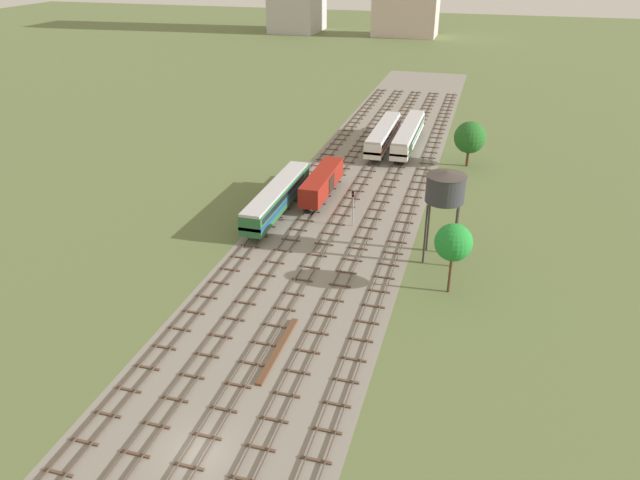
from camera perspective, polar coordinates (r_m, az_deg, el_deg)
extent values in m
plane|color=#5B6B3D|center=(92.70, 3.94, 5.40)|extent=(480.00, 480.00, 0.00)
cube|color=gray|center=(92.70, 3.94, 5.40)|extent=(21.03, 176.00, 0.01)
cube|color=#47382D|center=(95.69, -1.37, 6.29)|extent=(0.07, 126.00, 0.15)
cube|color=#47382D|center=(95.30, -0.54, 6.21)|extent=(0.07, 126.00, 0.15)
cube|color=brown|center=(48.72, -23.52, -19.55)|extent=(2.40, 0.22, 0.14)
cube|color=brown|center=(50.28, -21.40, -17.37)|extent=(2.40, 0.22, 0.14)
cube|color=brown|center=(51.96, -19.45, -15.30)|extent=(2.40, 0.22, 0.14)
cube|color=brown|center=(53.76, -17.67, -13.36)|extent=(2.40, 0.22, 0.14)
cube|color=brown|center=(55.66, -16.03, -11.53)|extent=(2.40, 0.22, 0.14)
cube|color=brown|center=(57.65, -14.52, -9.81)|extent=(2.40, 0.22, 0.14)
cube|color=brown|center=(59.73, -13.12, -8.21)|extent=(2.40, 0.22, 0.14)
cube|color=brown|center=(61.88, -11.84, -6.71)|extent=(2.40, 0.22, 0.14)
cube|color=brown|center=(64.11, -10.64, -5.32)|extent=(2.40, 0.22, 0.14)
cube|color=brown|center=(66.39, -9.54, -4.01)|extent=(2.40, 0.22, 0.14)
cube|color=brown|center=(68.73, -8.51, -2.79)|extent=(2.40, 0.22, 0.14)
cube|color=brown|center=(71.12, -7.55, -1.65)|extent=(2.40, 0.22, 0.14)
cube|color=brown|center=(73.55, -6.65, -0.59)|extent=(2.40, 0.22, 0.14)
cube|color=brown|center=(76.02, -5.82, 0.41)|extent=(2.40, 0.22, 0.14)
cube|color=brown|center=(78.53, -5.03, 1.34)|extent=(2.40, 0.22, 0.14)
cube|color=brown|center=(81.08, -4.30, 2.21)|extent=(2.40, 0.22, 0.14)
cube|color=brown|center=(83.65, -3.61, 3.03)|extent=(2.40, 0.22, 0.14)
cube|color=brown|center=(86.25, -2.96, 3.80)|extent=(2.40, 0.22, 0.14)
cube|color=brown|center=(88.88, -2.34, 4.53)|extent=(2.40, 0.22, 0.14)
cube|color=brown|center=(91.53, -1.76, 5.21)|extent=(2.40, 0.22, 0.14)
cube|color=brown|center=(94.20, -1.21, 5.86)|extent=(2.40, 0.22, 0.14)
cube|color=brown|center=(96.89, -0.70, 6.46)|extent=(2.40, 0.22, 0.14)
cube|color=brown|center=(99.60, -0.20, 7.04)|extent=(2.40, 0.22, 0.14)
cube|color=brown|center=(102.32, 0.26, 7.58)|extent=(2.40, 0.22, 0.14)
cube|color=brown|center=(105.06, 0.71, 8.10)|extent=(2.40, 0.22, 0.14)
cube|color=brown|center=(107.81, 1.13, 8.58)|extent=(2.40, 0.22, 0.14)
cube|color=brown|center=(110.58, 1.53, 9.05)|extent=(2.40, 0.22, 0.14)
cube|color=brown|center=(113.35, 1.91, 9.49)|extent=(2.40, 0.22, 0.14)
cube|color=brown|center=(116.14, 2.28, 9.91)|extent=(2.40, 0.22, 0.14)
cube|color=brown|center=(118.94, 2.63, 10.30)|extent=(2.40, 0.22, 0.14)
cube|color=brown|center=(121.75, 2.96, 10.68)|extent=(2.40, 0.22, 0.14)
cube|color=brown|center=(124.57, 3.28, 11.05)|extent=(2.40, 0.22, 0.14)
cube|color=brown|center=(127.39, 3.59, 11.39)|extent=(2.40, 0.22, 0.14)
cube|color=brown|center=(130.23, 3.88, 11.72)|extent=(2.40, 0.22, 0.14)
cube|color=brown|center=(133.07, 4.16, 12.04)|extent=(2.40, 0.22, 0.14)
cube|color=brown|center=(135.91, 4.44, 12.34)|extent=(2.40, 0.22, 0.14)
cube|color=brown|center=(138.77, 4.70, 12.63)|extent=(2.40, 0.22, 0.14)
cube|color=brown|center=(141.63, 4.95, 12.91)|extent=(2.40, 0.22, 0.14)
cube|color=brown|center=(144.49, 5.19, 13.18)|extent=(2.40, 0.22, 0.14)
cube|color=brown|center=(147.37, 5.42, 13.43)|extent=(2.40, 0.22, 0.14)
cube|color=brown|center=(150.24, 5.64, 13.68)|extent=(2.40, 0.22, 0.14)
cube|color=brown|center=(153.12, 5.86, 13.92)|extent=(2.40, 0.22, 0.14)
cube|color=#47382D|center=(94.59, 1.11, 6.04)|extent=(0.07, 126.00, 0.15)
cube|color=#47382D|center=(94.26, 1.96, 5.96)|extent=(0.07, 126.00, 0.15)
cube|color=brown|center=(48.22, -17.08, -18.79)|extent=(2.40, 0.22, 0.14)
cube|color=brown|center=(49.98, -15.24, -16.55)|extent=(2.40, 0.22, 0.14)
cube|color=brown|center=(51.84, -13.57, -14.45)|extent=(2.40, 0.22, 0.14)
cube|color=brown|center=(53.81, -12.04, -12.50)|extent=(2.40, 0.22, 0.14)
cube|color=brown|center=(55.87, -10.65, -10.67)|extent=(2.40, 0.22, 0.14)
cube|color=brown|center=(58.01, -9.37, -8.98)|extent=(2.40, 0.22, 0.14)
cube|color=brown|center=(60.23, -8.19, -7.40)|extent=(2.40, 0.22, 0.14)
cube|color=brown|center=(62.51, -7.11, -5.93)|extent=(2.40, 0.22, 0.14)
cube|color=brown|center=(64.85, -6.11, -4.57)|extent=(2.40, 0.22, 0.14)
cube|color=brown|center=(67.24, -5.18, -3.30)|extent=(2.40, 0.22, 0.14)
cube|color=brown|center=(69.68, -4.32, -2.12)|extent=(2.40, 0.22, 0.14)
cube|color=brown|center=(72.16, -3.52, -1.01)|extent=(2.40, 0.22, 0.14)
cube|color=brown|center=(74.68, -2.77, 0.01)|extent=(2.40, 0.22, 0.14)
cube|color=brown|center=(77.23, -2.07, 0.98)|extent=(2.40, 0.22, 0.14)
cube|color=brown|center=(79.82, -1.42, 1.87)|extent=(2.40, 0.22, 0.14)
cube|color=brown|center=(82.43, -0.81, 2.72)|extent=(2.40, 0.22, 0.14)
cube|color=brown|center=(85.07, -0.23, 3.51)|extent=(2.40, 0.22, 0.14)
cube|color=brown|center=(87.73, 0.31, 4.25)|extent=(2.40, 0.22, 0.14)
cube|color=brown|center=(90.42, 0.82, 4.95)|extent=(2.40, 0.22, 0.14)
cube|color=brown|center=(93.12, 1.31, 5.60)|extent=(2.40, 0.22, 0.14)
cube|color=brown|center=(95.84, 1.76, 6.22)|extent=(2.40, 0.22, 0.14)
cube|color=brown|center=(98.57, 2.19, 6.81)|extent=(2.40, 0.22, 0.14)
cube|color=brown|center=(101.33, 2.60, 7.36)|extent=(2.40, 0.22, 0.14)
cube|color=brown|center=(104.09, 2.99, 7.88)|extent=(2.40, 0.22, 0.14)
cube|color=brown|center=(106.87, 3.36, 8.38)|extent=(2.40, 0.22, 0.14)
cube|color=brown|center=(109.66, 3.71, 8.85)|extent=(2.40, 0.22, 0.14)
cube|color=brown|center=(112.46, 4.05, 9.29)|extent=(2.40, 0.22, 0.14)
cube|color=brown|center=(115.27, 4.36, 9.72)|extent=(2.40, 0.22, 0.14)
cube|color=brown|center=(118.09, 4.67, 10.12)|extent=(2.40, 0.22, 0.14)
cube|color=brown|center=(120.92, 4.96, 10.51)|extent=(2.40, 0.22, 0.14)
cube|color=brown|center=(123.75, 5.24, 10.87)|extent=(2.40, 0.22, 0.14)
cube|color=brown|center=(126.60, 5.51, 11.22)|extent=(2.40, 0.22, 0.14)
cube|color=brown|center=(129.45, 5.76, 11.56)|extent=(2.40, 0.22, 0.14)
cube|color=brown|center=(132.30, 6.01, 11.88)|extent=(2.40, 0.22, 0.14)
cube|color=brown|center=(135.17, 6.24, 12.18)|extent=(2.40, 0.22, 0.14)
cube|color=brown|center=(138.04, 6.47, 12.48)|extent=(2.40, 0.22, 0.14)
cube|color=brown|center=(140.91, 6.69, 12.76)|extent=(2.40, 0.22, 0.14)
cube|color=brown|center=(143.79, 6.89, 13.03)|extent=(2.40, 0.22, 0.14)
cube|color=brown|center=(146.68, 7.10, 13.29)|extent=(2.40, 0.22, 0.14)
cube|color=brown|center=(149.57, 7.29, 13.54)|extent=(2.40, 0.22, 0.14)
cube|color=brown|center=(152.46, 7.48, 13.78)|extent=(2.40, 0.22, 0.14)
cube|color=#47382D|center=(93.68, 3.65, 5.78)|extent=(0.07, 126.00, 0.15)
cube|color=#47382D|center=(93.41, 4.51, 5.69)|extent=(0.07, 126.00, 0.15)
cube|color=brown|center=(46.47, -12.33, -20.21)|extent=(2.40, 0.22, 0.14)
cube|color=brown|center=(48.29, -10.65, -17.79)|extent=(2.40, 0.22, 0.14)
cube|color=brown|center=(50.21, -9.13, -15.55)|extent=(2.40, 0.22, 0.14)
cube|color=brown|center=(52.24, -7.76, -13.46)|extent=(2.40, 0.22, 0.14)
cube|color=brown|center=(54.36, -6.52, -11.53)|extent=(2.40, 0.22, 0.14)
cube|color=brown|center=(56.56, -5.38, -9.74)|extent=(2.40, 0.22, 0.14)
cube|color=brown|center=(58.83, -4.34, -8.09)|extent=(2.40, 0.22, 0.14)
cube|color=brown|center=(61.17, -3.39, -6.55)|extent=(2.40, 0.22, 0.14)
cube|color=brown|center=(63.56, -2.52, -5.13)|extent=(2.40, 0.22, 0.14)
cube|color=brown|center=(65.99, -1.71, -3.81)|extent=(2.40, 0.22, 0.14)
cube|color=brown|center=(68.48, -0.96, -2.59)|extent=(2.40, 0.22, 0.14)
cube|color=brown|center=(71.00, -0.26, -1.45)|extent=(2.40, 0.22, 0.14)
cube|color=brown|center=(73.56, 0.38, -0.39)|extent=(2.40, 0.22, 0.14)
cube|color=brown|center=(76.15, 0.98, 0.60)|extent=(2.40, 0.22, 0.14)
cube|color=brown|center=(78.77, 1.55, 1.52)|extent=(2.40, 0.22, 0.14)
cube|color=brown|center=(81.42, 2.07, 2.38)|extent=(2.40, 0.22, 0.14)
cube|color=brown|center=(84.09, 2.56, 3.19)|extent=(2.40, 0.22, 0.14)
cube|color=brown|center=(86.78, 3.03, 3.95)|extent=(2.40, 0.22, 0.14)
cube|color=brown|center=(89.49, 3.47, 4.66)|extent=(2.40, 0.22, 0.14)
cube|color=brown|center=(92.22, 3.88, 5.33)|extent=(2.40, 0.22, 0.14)
cube|color=brown|center=(94.97, 4.27, 5.96)|extent=(2.40, 0.22, 0.14)
cube|color=brown|center=(97.73, 4.63, 6.56)|extent=(2.40, 0.22, 0.14)
cube|color=brown|center=(100.50, 4.98, 7.12)|extent=(2.40, 0.22, 0.14)
cube|color=brown|center=(103.29, 5.31, 7.65)|extent=(2.40, 0.22, 0.14)
cube|color=brown|center=(106.09, 5.62, 8.16)|extent=(2.40, 0.22, 0.14)
cube|color=brown|center=(108.90, 5.92, 8.63)|extent=(2.40, 0.22, 0.14)
cube|color=brown|center=(111.72, 6.21, 9.09)|extent=(2.40, 0.22, 0.14)
cube|color=brown|center=(114.55, 6.48, 9.52)|extent=(2.40, 0.22, 0.14)
cube|color=brown|center=(117.38, 6.74, 9.93)|extent=(2.40, 0.22, 0.14)
cube|color=brown|center=(120.23, 6.98, 10.32)|extent=(2.40, 0.22, 0.14)
cube|color=brown|center=(123.08, 7.22, 10.69)|extent=(2.40, 0.22, 0.14)
cube|color=brown|center=(125.94, 7.44, 11.04)|extent=(2.40, 0.22, 0.14)
cube|color=brown|center=(128.80, 7.66, 11.38)|extent=(2.40, 0.22, 0.14)
cube|color=brown|center=(131.68, 7.87, 11.70)|extent=(2.40, 0.22, 0.14)
cube|color=brown|center=(134.55, 8.06, 12.01)|extent=(2.40, 0.22, 0.14)
cube|color=brown|center=(137.43, 8.26, 12.31)|extent=(2.40, 0.22, 0.14)
cube|color=brown|center=(140.32, 8.44, 12.60)|extent=(2.40, 0.22, 0.14)
cube|color=brown|center=(143.21, 8.61, 12.87)|extent=(2.40, 0.22, 0.14)
cube|color=brown|center=(146.11, 8.78, 13.13)|extent=(2.40, 0.22, 0.14)
cube|color=brown|center=(149.01, 8.95, 13.38)|extent=(2.40, 0.22, 0.14)
cube|color=brown|center=(151.91, 9.11, 13.62)|extent=(2.40, 0.22, 0.14)
cube|color=#47382D|center=(92.95, 6.22, 5.50)|extent=(0.07, 126.00, 0.15)
cube|color=#47382D|center=(92.75, 7.09, 5.41)|extent=(0.07, 126.00, 0.15)
cube|color=brown|center=(45.05, -7.15, -21.58)|extent=(2.40, 0.22, 0.14)
cube|color=brown|center=(46.92, -5.69, -19.00)|extent=(2.40, 0.22, 0.14)
cube|color=brown|center=(48.91, -4.38, -16.61)|extent=(2.40, 0.22, 0.14)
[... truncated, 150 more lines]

